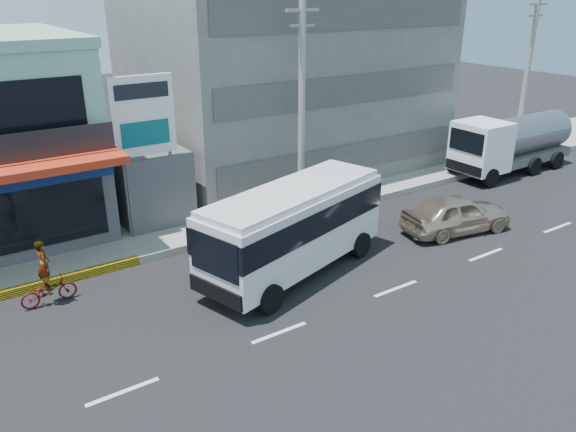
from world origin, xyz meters
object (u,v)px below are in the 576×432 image
(utility_pole_far, at_px, (526,78))
(satellite_dish, at_px, (143,146))
(billboard, at_px, (144,125))
(sedan, at_px, (456,214))
(motorcycle_rider, at_px, (47,283))
(minibus, at_px, (294,223))
(concrete_building, at_px, (283,46))
(tanker_truck, at_px, (510,143))
(utility_pole_near, at_px, (302,109))

(utility_pole_far, bearing_deg, satellite_dish, 170.71)
(billboard, height_order, utility_pole_far, utility_pole_far)
(sedan, bearing_deg, utility_pole_far, -54.98)
(motorcycle_rider, bearing_deg, minibus, -18.12)
(billboard, distance_m, utility_pole_far, 22.57)
(concrete_building, bearing_deg, utility_pole_far, -32.35)
(tanker_truck, bearing_deg, motorcycle_rider, -178.57)
(satellite_dish, bearing_deg, utility_pole_near, -30.96)
(motorcycle_rider, bearing_deg, sedan, -12.25)
(tanker_truck, bearing_deg, billboard, 172.51)
(utility_pole_near, bearing_deg, concrete_building, 62.24)
(concrete_building, distance_m, utility_pole_near, 8.79)
(minibus, relative_size, motorcycle_rider, 3.56)
(utility_pole_far, bearing_deg, minibus, -167.62)
(billboard, xyz_separation_m, sedan, (11.28, -6.89, -4.08))
(billboard, relative_size, utility_pole_far, 0.69)
(tanker_truck, bearing_deg, sedan, -155.66)
(utility_pole_near, bearing_deg, motorcycle_rider, -172.42)
(minibus, height_order, tanker_truck, minibus)
(utility_pole_near, bearing_deg, sedan, -46.78)
(utility_pole_near, xyz_separation_m, sedan, (4.78, -5.09, -4.30))
(concrete_building, bearing_deg, satellite_dish, -158.20)
(concrete_building, relative_size, utility_pole_far, 1.60)
(concrete_building, relative_size, motorcycle_rider, 6.76)
(utility_pole_near, bearing_deg, billboard, 164.52)
(concrete_building, relative_size, tanker_truck, 1.91)
(motorcycle_rider, bearing_deg, concrete_building, 30.42)
(motorcycle_rider, bearing_deg, utility_pole_far, 3.19)
(concrete_building, xyz_separation_m, motorcycle_rider, (-15.56, -9.14, -6.22))
(satellite_dish, height_order, billboard, billboard)
(utility_pole_near, height_order, minibus, utility_pole_near)
(minibus, bearing_deg, concrete_building, 58.30)
(tanker_truck, xyz_separation_m, motorcycle_rider, (-25.60, -0.64, -0.99))
(utility_pole_near, distance_m, tanker_truck, 14.46)
(utility_pole_far, distance_m, motorcycle_rider, 27.95)
(satellite_dish, bearing_deg, tanker_truck, -12.66)
(sedan, bearing_deg, tanker_truck, -55.03)
(minibus, relative_size, tanker_truck, 1.00)
(billboard, distance_m, minibus, 7.43)
(satellite_dish, height_order, utility_pole_near, utility_pole_near)
(utility_pole_near, height_order, utility_pole_far, same)
(satellite_dish, relative_size, utility_pole_near, 0.15)
(utility_pole_far, bearing_deg, tanker_truck, -155.38)
(concrete_building, relative_size, utility_pole_near, 1.60)
(billboard, distance_m, motorcycle_rider, 7.35)
(sedan, distance_m, tanker_truck, 10.20)
(satellite_dish, xyz_separation_m, sedan, (10.78, -8.69, -2.73))
(utility_pole_near, distance_m, minibus, 6.23)
(concrete_building, bearing_deg, tanker_truck, -40.27)
(satellite_dish, relative_size, minibus, 0.18)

